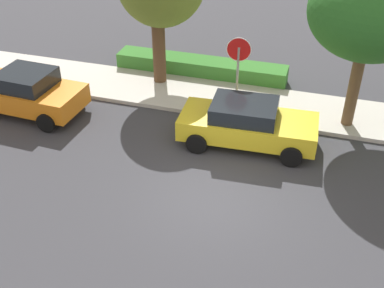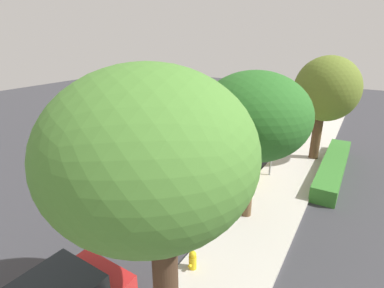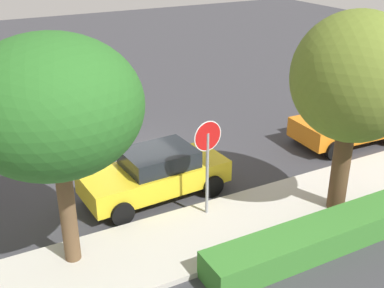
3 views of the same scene
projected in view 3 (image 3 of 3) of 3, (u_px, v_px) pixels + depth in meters
The scene contains 8 objects.
ground_plane at pixel (131, 158), 16.24m from camera, with size 60.00×60.00×0.00m, color #38383D.
sidewalk_curb at pixel (207, 234), 12.09m from camera, with size 32.00×2.55×0.14m, color beige.
stop_sign at pixel (207, 153), 12.15m from camera, with size 0.80×0.08×2.76m.
parked_car_yellow at pixel (156, 173), 13.67m from camera, with size 4.24×2.10×1.42m.
parked_car_orange at pixel (347, 123), 17.11m from camera, with size 4.01×2.17×1.51m.
street_tree_mid_block at pixel (53, 107), 9.50m from camera, with size 3.65×3.65×5.33m.
street_tree_far at pixel (355, 79), 11.47m from camera, with size 3.12×3.12×5.44m.
front_yard_hedge at pixel (329, 234), 11.62m from camera, with size 6.72×1.00×0.69m.
Camera 3 is at (5.10, 13.85, 7.10)m, focal length 45.00 mm.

